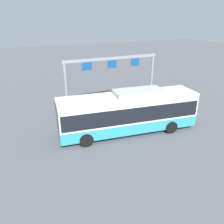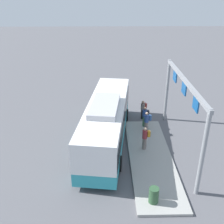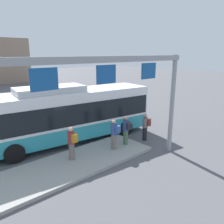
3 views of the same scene
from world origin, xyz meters
name	(u,v)px [view 2 (image 2 of 3)]	position (x,y,z in m)	size (l,w,h in m)	color
ground_plane	(107,142)	(0.00, 0.00, 0.00)	(120.00, 120.00, 0.00)	#56565B
platform_curb	(150,157)	(-2.11, -2.93, 0.08)	(10.00, 2.80, 0.16)	#9E9E99
bus_main	(107,120)	(-0.01, 0.00, 1.81)	(11.09, 3.89, 3.46)	teal
person_boarding	(145,116)	(2.12, -3.05, 1.05)	(0.35, 0.53, 1.67)	#476B4C
person_waiting_near	(143,109)	(3.75, -3.11, 0.89)	(0.55, 0.60, 1.67)	black
person_waiting_mid	(147,121)	(1.19, -3.08, 1.05)	(0.45, 0.59, 1.67)	slate
person_waiting_far	(145,138)	(-1.19, -2.63, 1.05)	(0.39, 0.56, 1.67)	slate
platform_sign_gantry	(183,99)	(-0.93, -4.97, 3.76)	(9.43, 0.24, 5.20)	gray
trash_bin	(154,195)	(-6.23, -2.45, 0.61)	(0.52, 0.52, 0.90)	#2D5133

